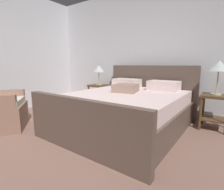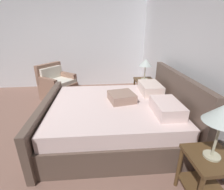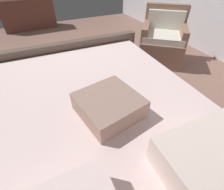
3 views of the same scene
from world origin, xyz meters
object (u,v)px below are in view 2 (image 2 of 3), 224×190
(nightstand_right, at_px, (207,171))
(table_lamp_right, at_px, (224,114))
(armchair, at_px, (57,86))
(bed, at_px, (116,118))
(table_lamp_left, at_px, (146,63))
(nightstand_left, at_px, (144,87))

(nightstand_right, xyz_separation_m, table_lamp_right, (0.00, 0.00, 0.67))
(nightstand_right, xyz_separation_m, armchair, (-3.06, -2.11, -0.06))
(bed, distance_m, table_lamp_right, 1.68)
(table_lamp_right, distance_m, table_lamp_left, 2.58)
(nightstand_left, relative_size, table_lamp_left, 1.21)
(nightstand_right, xyz_separation_m, nightstand_left, (-2.58, 0.06, 0.00))
(nightstand_right, bearing_deg, bed, -148.56)
(bed, distance_m, nightstand_left, 1.55)
(table_lamp_right, xyz_separation_m, armchair, (-3.06, -2.11, -0.73))
(nightstand_right, height_order, table_lamp_left, table_lamp_left)
(table_lamp_right, height_order, armchair, table_lamp_right)
(bed, relative_size, armchair, 2.24)
(table_lamp_right, bearing_deg, bed, -148.56)
(nightstand_right, distance_m, table_lamp_right, 0.67)
(bed, distance_m, table_lamp_left, 1.68)
(table_lamp_left, bearing_deg, nightstand_left, -63.43)
(table_lamp_left, xyz_separation_m, armchair, (-0.48, -2.18, -0.65))
(nightstand_right, distance_m, table_lamp_left, 2.65)
(bed, height_order, armchair, bed)
(nightstand_left, distance_m, armchair, 2.23)
(table_lamp_left, relative_size, armchair, 0.48)
(armchair, bearing_deg, bed, 36.86)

